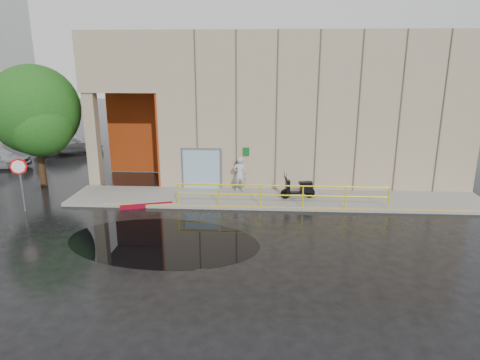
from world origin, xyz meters
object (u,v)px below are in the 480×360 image
at_px(scooter, 299,183).
at_px(car_c, 68,144).
at_px(person, 240,174).
at_px(tree_near, 36,114).
at_px(stop_sign, 20,173).
at_px(red_curb, 147,206).

distance_m(scooter, car_c, 18.99).
distance_m(person, tree_near, 11.03).
height_order(scooter, stop_sign, stop_sign).
relative_size(car_c, tree_near, 0.75).
bearing_deg(red_curb, stop_sign, -170.84).
distance_m(person, stop_sign, 10.07).
distance_m(scooter, tree_near, 13.95).
distance_m(stop_sign, car_c, 12.98).
height_order(stop_sign, car_c, stop_sign).
height_order(person, tree_near, tree_near).
bearing_deg(person, tree_near, -8.61).
xyz_separation_m(stop_sign, tree_near, (-1.09, 3.95, 2.11)).
relative_size(scooter, tree_near, 0.27).
bearing_deg(tree_near, red_curb, -25.68).
height_order(red_curb, tree_near, tree_near).
distance_m(red_curb, tree_near, 8.10).
relative_size(scooter, red_curb, 0.72).
distance_m(stop_sign, tree_near, 4.61).
xyz_separation_m(red_curb, tree_near, (-6.43, 3.09, 3.83)).
bearing_deg(scooter, tree_near, 161.76).
xyz_separation_m(stop_sign, red_curb, (5.34, 0.86, -1.71)).
xyz_separation_m(scooter, tree_near, (-13.51, 1.72, 3.02)).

